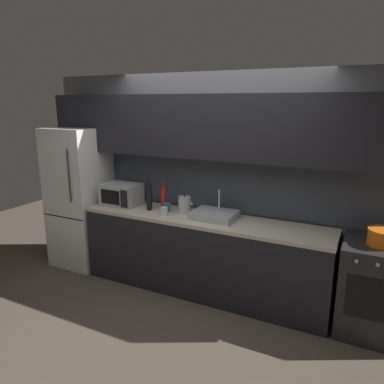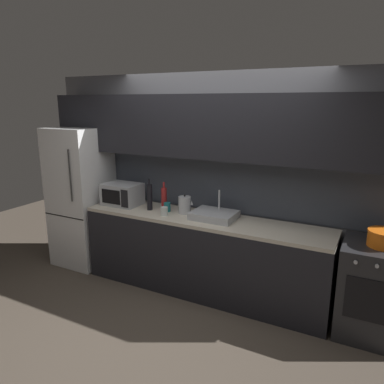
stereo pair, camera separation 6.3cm
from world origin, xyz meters
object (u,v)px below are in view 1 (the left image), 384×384
Objects in this scene: wine_bottle_dark at (149,197)px; cooking_pot at (384,237)px; microwave at (122,194)px; kettle at (185,205)px; mug_clear at (164,211)px; mug_teal at (167,207)px; wine_bottle_red at (164,198)px; oven_range at (373,289)px; refrigerator at (80,197)px.

wine_bottle_dark is 2.51m from cooking_pot.
wine_bottle_dark reaches higher than microwave.
wine_bottle_dark is at bearing -170.80° from kettle.
mug_clear is at bearing -22.64° from wine_bottle_dark.
cooking_pot is (2.29, -0.02, 0.02)m from mug_teal.
wine_bottle_dark is 1.33× the size of cooking_pot.
microwave is 1.40× the size of wine_bottle_red.
mug_clear is (0.71, -0.15, -0.08)m from microwave.
oven_range is 2.97m from microwave.
wine_bottle_dark is at bearing -4.58° from microwave.
microwave is (-2.92, 0.02, 0.58)m from oven_range.
refrigerator is at bearing -180.00° from cooking_pot.
cooking_pot is at bearing -2.49° from wine_bottle_red.
microwave is at bearing 179.64° from cooking_pot.
refrigerator reaches higher than microwave.
cooking_pot is at bearing 0.38° from wine_bottle_dark.
kettle reaches higher than mug_teal.
mug_teal is at bearing 0.94° from refrigerator.
mug_teal is at bearing 0.31° from microwave.
mug_teal is 2.29m from cooking_pot.
microwave is 1.60× the size of cooking_pot.
wine_bottle_dark is (1.12, -0.02, 0.14)m from refrigerator.
mug_clear is at bearing -70.45° from mug_teal.
oven_range is at bearing 3.37° from mug_clear.
wine_bottle_red is at bearing 138.52° from mug_teal.
wine_bottle_red is 0.29m from mug_clear.
mug_teal is (0.22, 0.04, -0.11)m from wine_bottle_dark.
oven_range is at bearing -1.57° from kettle.
microwave is 2.05× the size of kettle.
kettle reaches higher than cooking_pot.
mug_clear is (1.39, -0.13, 0.03)m from refrigerator.
oven_range is (3.60, -0.00, -0.47)m from refrigerator.
refrigerator reaches higher than mug_clear.
cooking_pot is at bearing 0.00° from refrigerator.
cooking_pot is at bearing -0.55° from mug_teal.
mug_teal reaches higher than oven_range.
microwave is (0.68, 0.02, 0.11)m from refrigerator.
mug_clear is at bearing -176.64° from cooking_pot.
mug_teal is at bearing -171.54° from kettle.
wine_bottle_red is (-0.31, 0.05, 0.03)m from kettle.
mug_teal is (1.34, 0.02, 0.03)m from refrigerator.
oven_range is 2.42m from wine_bottle_red.
cooking_pot is (2.07, -0.05, -0.03)m from kettle.
mug_teal is (0.09, -0.08, -0.08)m from wine_bottle_red.
refrigerator is at bearing 179.15° from wine_bottle_dark.
wine_bottle_red is at bearing 177.51° from cooking_pot.
wine_bottle_red reaches higher than kettle.
kettle is at bearing 178.43° from oven_range.
microwave is at bearing 1.55° from refrigerator.
mug_clear is 0.35× the size of cooking_pot.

